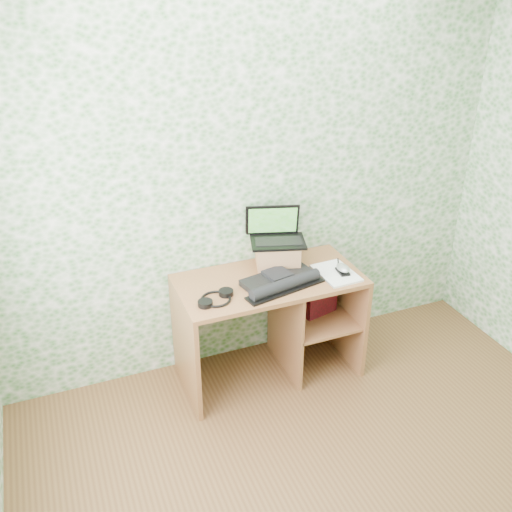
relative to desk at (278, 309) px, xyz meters
name	(u,v)px	position (x,y,z in m)	size (l,w,h in m)	color
wall_back	(252,183)	(-0.08, 0.28, 0.82)	(3.50, 3.50, 0.00)	silver
desk	(278,309)	(0.00, 0.00, 0.00)	(1.20, 0.60, 0.75)	brown
riser	(278,254)	(0.04, 0.12, 0.35)	(0.28, 0.23, 0.17)	#926541
laptop	(276,233)	(0.04, 0.15, 0.49)	(0.41, 0.35, 0.24)	black
keyboard	(281,281)	(-0.04, -0.13, 0.30)	(0.55, 0.37, 0.08)	black
headphones	(216,298)	(-0.48, -0.15, 0.28)	(0.25, 0.25, 0.03)	black
notepad	(336,273)	(0.35, -0.14, 0.28)	(0.22, 0.32, 0.01)	white
mouse	(343,270)	(0.39, -0.15, 0.30)	(0.07, 0.12, 0.04)	#B2B2B4
pen	(338,264)	(0.42, -0.05, 0.29)	(0.01, 0.01, 0.15)	black
red_box	(321,295)	(0.31, -0.03, 0.06)	(0.25, 0.08, 0.29)	maroon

